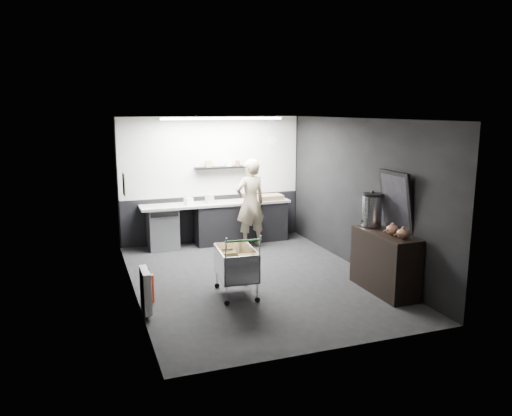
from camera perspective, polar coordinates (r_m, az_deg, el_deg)
name	(u,v)px	position (r m, az deg, el deg)	size (l,w,h in m)	color
floor	(254,278)	(8.64, -0.22, -8.05)	(5.50, 5.50, 0.00)	black
ceiling	(254,119)	(8.15, -0.24, 10.17)	(5.50, 5.50, 0.00)	white
wall_back	(212,180)	(10.89, -5.07, 3.26)	(5.50, 5.50, 0.00)	black
wall_front	(333,242)	(5.83, 8.84, -3.82)	(5.50, 5.50, 0.00)	black
wall_left	(131,209)	(7.86, -14.10, -0.12)	(5.50, 5.50, 0.00)	black
wall_right	(359,194)	(9.14, 11.68, 1.55)	(5.50, 5.50, 0.00)	black
kitchen_wall_panel	(212,157)	(10.81, -5.09, 5.87)	(3.95, 0.02, 1.70)	silver
dado_panel	(213,218)	(11.02, -4.97, -1.13)	(3.95, 0.02, 1.00)	black
floating_shelf	(222,167)	(10.78, -3.89, 4.65)	(1.20, 0.22, 0.04)	black
wall_clock	(272,141)	(11.21, 1.89, 7.64)	(0.20, 0.20, 0.03)	white
poster	(124,184)	(9.11, -14.87, 2.64)	(0.02, 0.30, 0.40)	silver
poster_red_band	(124,180)	(9.10, -14.86, 3.08)	(0.01, 0.22, 0.10)	red
radiator	(146,290)	(7.27, -12.51, -9.16)	(0.10, 0.50, 0.60)	white
ceiling_strip	(222,119)	(9.92, -3.86, 10.16)	(2.40, 0.20, 0.04)	white
prep_counter	(223,222)	(10.77, -3.84, -1.64)	(3.20, 0.61, 0.90)	black
person	(250,203)	(10.40, -0.64, 0.57)	(0.68, 0.44, 1.86)	beige
shopping_cart	(236,265)	(7.76, -2.31, -6.56)	(0.61, 0.95, 1.01)	silver
sideboard	(384,254)	(8.17, 14.46, -5.09)	(0.55, 1.28, 1.92)	black
fire_extinguisher	(149,287)	(7.65, -12.16, -8.86)	(0.16, 0.16, 0.53)	#B6280C
cardboard_box	(270,197)	(10.96, 1.61, 1.25)	(0.52, 0.39, 0.10)	#9E8054
pink_tub	(210,198)	(10.59, -5.33, 1.10)	(0.19, 0.19, 0.19)	beige
white_container	(189,201)	(10.45, -7.71, 0.76)	(0.16, 0.12, 0.14)	white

